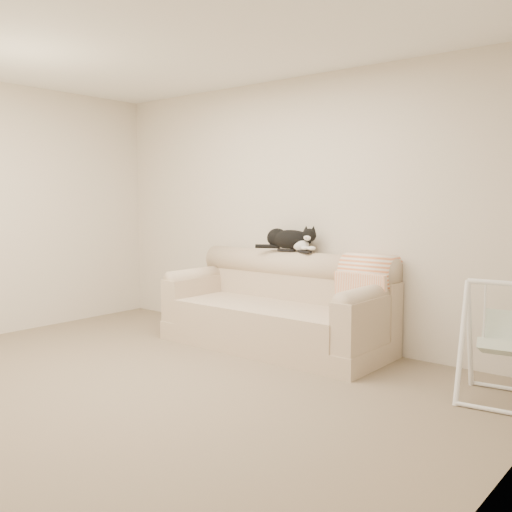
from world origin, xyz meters
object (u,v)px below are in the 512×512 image
(remote_b, at_px, (304,252))
(baby_swing, at_px, (502,341))
(sofa, at_px, (279,310))
(remote_a, at_px, (286,250))
(tuxedo_cat, at_px, (290,239))

(remote_b, bearing_deg, baby_swing, -12.14)
(sofa, xyz_separation_m, remote_b, (0.15, 0.20, 0.56))
(sofa, height_order, remote_a, remote_a)
(remote_a, xyz_separation_m, tuxedo_cat, (0.03, 0.02, 0.11))
(remote_a, bearing_deg, remote_b, -4.62)
(remote_b, bearing_deg, sofa, -126.67)
(sofa, bearing_deg, remote_b, 53.33)
(remote_b, relative_size, tuxedo_cat, 0.28)
(baby_swing, bearing_deg, remote_a, 168.63)
(sofa, distance_m, tuxedo_cat, 0.71)
(sofa, relative_size, remote_a, 11.89)
(tuxedo_cat, bearing_deg, remote_a, -149.93)
(remote_a, relative_size, baby_swing, 0.22)
(sofa, height_order, remote_b, remote_b)
(remote_b, height_order, baby_swing, remote_b)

